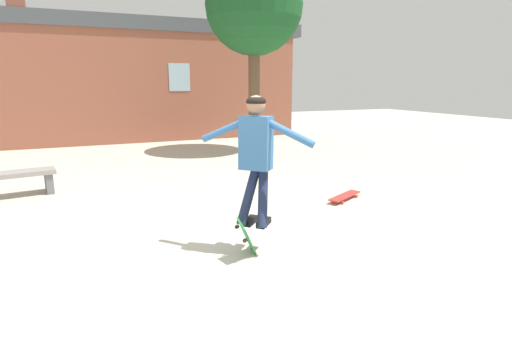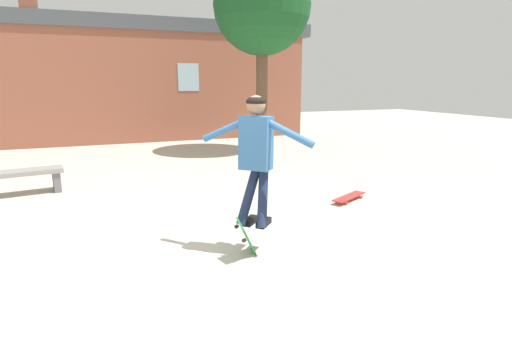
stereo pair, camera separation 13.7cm
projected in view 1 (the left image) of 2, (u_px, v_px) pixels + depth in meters
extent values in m
plane|color=beige|center=(207.00, 259.00, 4.51)|extent=(40.00, 40.00, 0.00)
cube|color=#93513D|center=(121.00, 88.00, 12.74)|extent=(12.19, 0.40, 3.57)
cube|color=#474C51|center=(116.00, 22.00, 12.31)|extent=(12.80, 0.52, 0.43)
cube|color=#99B7C6|center=(179.00, 77.00, 13.20)|extent=(0.70, 0.02, 0.90)
cylinder|color=brown|center=(254.00, 99.00, 11.14)|extent=(0.32, 0.32, 2.98)
sphere|color=#194C23|center=(254.00, 5.00, 10.61)|extent=(2.61, 2.61, 2.61)
cube|color=gray|center=(1.00, 175.00, 6.77)|extent=(1.72, 0.67, 0.08)
cube|color=slate|center=(49.00, 183.00, 7.20)|extent=(0.17, 0.37, 0.37)
cube|color=teal|center=(256.00, 143.00, 4.44)|extent=(0.41, 0.41, 0.60)
sphere|color=#A37556|center=(256.00, 105.00, 4.35)|extent=(0.30, 0.30, 0.21)
ellipsoid|color=black|center=(256.00, 102.00, 4.34)|extent=(0.31, 0.31, 0.12)
cylinder|color=#1E2847|center=(249.00, 194.00, 4.60)|extent=(0.41, 0.30, 0.71)
cube|color=black|center=(250.00, 221.00, 4.70)|extent=(0.25, 0.26, 0.07)
cylinder|color=#1E2847|center=(263.00, 196.00, 4.54)|extent=(0.29, 0.42, 0.71)
cube|color=black|center=(264.00, 223.00, 4.64)|extent=(0.25, 0.26, 0.07)
cylinder|color=teal|center=(224.00, 130.00, 4.55)|extent=(0.46, 0.45, 0.30)
cylinder|color=teal|center=(290.00, 133.00, 4.28)|extent=(0.46, 0.45, 0.30)
cube|color=#237F38|center=(250.00, 244.00, 4.61)|extent=(0.40, 0.54, 0.76)
cylinder|color=black|center=(249.00, 250.00, 4.86)|extent=(0.07, 0.04, 0.07)
cylinder|color=black|center=(256.00, 264.00, 4.71)|extent=(0.07, 0.04, 0.07)
cylinder|color=black|center=(237.00, 227.00, 4.49)|extent=(0.07, 0.04, 0.07)
cylinder|color=black|center=(245.00, 240.00, 4.34)|extent=(0.07, 0.04, 0.07)
cube|color=red|center=(345.00, 196.00, 6.76)|extent=(0.81, 0.53, 0.02)
cylinder|color=#DB3D33|center=(343.00, 203.00, 6.52)|extent=(0.06, 0.04, 0.05)
cylinder|color=#DB3D33|center=(332.00, 200.00, 6.64)|extent=(0.06, 0.04, 0.05)
cylinder|color=#DB3D33|center=(357.00, 196.00, 6.89)|extent=(0.06, 0.04, 0.05)
cylinder|color=#DB3D33|center=(346.00, 194.00, 7.02)|extent=(0.06, 0.04, 0.05)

